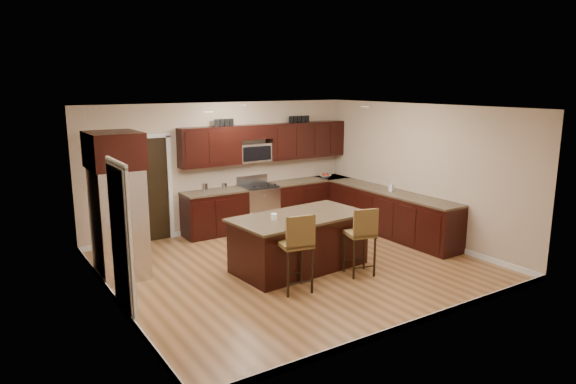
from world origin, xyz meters
TOP-DOWN VIEW (x-y plane):
  - floor at (0.00, 0.00)m, footprint 6.00×6.00m
  - ceiling at (0.00, 0.00)m, footprint 6.00×6.00m
  - wall_back at (0.00, 2.75)m, footprint 6.00×0.00m
  - wall_left at (-3.00, 0.00)m, footprint 0.00×5.50m
  - wall_right at (3.00, 0.00)m, footprint 0.00×5.50m
  - base_cabinets at (1.90, 1.45)m, footprint 4.02×3.96m
  - upper_cabinets at (1.04, 2.58)m, footprint 4.00×0.33m
  - range at (0.68, 2.45)m, footprint 0.76×0.64m
  - microwave at (0.68, 2.60)m, footprint 0.76×0.31m
  - doorway at (-1.65, 2.73)m, footprint 0.85×0.03m
  - pantry_door at (-2.98, -0.30)m, footprint 0.03×0.80m
  - letter_decor at (0.90, 2.58)m, footprint 2.20×0.03m
  - island at (0.02, -0.13)m, footprint 2.37×1.37m
  - stool_left at (-0.60, -0.98)m, footprint 0.53×0.53m
  - stool_right at (0.67, -0.98)m, footprint 0.52×0.52m
  - refrigerator at (-2.62, 1.13)m, footprint 0.79×0.95m
  - floor_mat at (1.33, 1.43)m, footprint 1.04×0.81m
  - fruit_bowl at (2.50, 2.45)m, footprint 0.34×0.34m
  - soap_bottle at (2.70, 0.47)m, footprint 0.09×0.10m
  - canister_tall at (-0.55, 2.45)m, footprint 0.12×0.12m
  - canister_short at (-0.12, 2.45)m, footprint 0.11×0.11m
  - island_jar at (-0.48, -0.13)m, footprint 0.10×0.10m

SIDE VIEW (x-z plane):
  - floor at x=0.00m, z-range 0.00..0.00m
  - floor_mat at x=1.33m, z-range 0.00..0.01m
  - island at x=0.02m, z-range -0.03..0.89m
  - base_cabinets at x=1.90m, z-range 0.00..0.92m
  - range at x=0.68m, z-range -0.08..1.03m
  - stool_right at x=0.67m, z-range 0.14..1.29m
  - stool_left at x=-0.60m, z-range 0.15..1.37m
  - fruit_bowl at x=2.50m, z-range 0.92..0.98m
  - island_jar at x=-0.48m, z-range 0.92..1.02m
  - canister_short at x=-0.12m, z-range 0.92..1.06m
  - canister_tall at x=-0.55m, z-range 0.92..1.10m
  - soap_bottle at x=2.70m, z-range 0.92..1.11m
  - pantry_door at x=-2.98m, z-range 0.00..2.04m
  - doorway at x=-1.65m, z-range 0.00..2.06m
  - refrigerator at x=-2.62m, z-range 0.03..2.38m
  - wall_back at x=0.00m, z-range -1.65..4.35m
  - wall_left at x=-3.00m, z-range -1.40..4.10m
  - wall_right at x=3.00m, z-range -1.40..4.10m
  - microwave at x=0.68m, z-range 1.42..1.82m
  - upper_cabinets at x=1.04m, z-range 1.44..2.24m
  - letter_decor at x=0.90m, z-range 2.22..2.37m
  - ceiling at x=0.00m, z-range 2.70..2.70m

